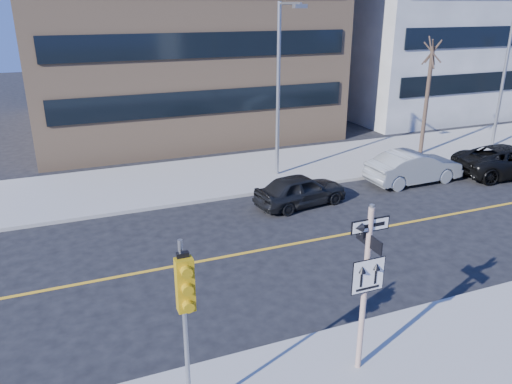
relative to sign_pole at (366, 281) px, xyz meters
name	(u,v)px	position (x,y,z in m)	size (l,w,h in m)	color
ground	(308,314)	(0.00, 2.51, -2.44)	(120.00, 120.00, 0.00)	black
far_sidewalk	(479,143)	(18.00, 14.51, -2.36)	(66.00, 6.00, 0.15)	#A7A49C
sign_pole	(366,281)	(0.00, 0.00, 0.00)	(0.92, 0.92, 4.06)	silver
traffic_signal	(185,299)	(-4.00, -0.15, 0.59)	(0.32, 0.45, 4.00)	gray
parked_car_a	(301,190)	(3.39, 9.73, -1.75)	(4.03, 1.62, 1.37)	black
parked_car_b	(414,167)	(9.68, 10.29, -1.66)	(4.69, 1.64, 1.55)	gray
parked_car_c	(510,161)	(14.81, 9.39, -1.68)	(5.43, 2.50, 1.51)	black
streetlight_a	(281,80)	(4.00, 13.27, 2.32)	(0.55, 2.25, 8.00)	gray
streetlight_b	(509,67)	(18.00, 13.27, 2.32)	(0.55, 2.25, 8.00)	gray
street_tree_west	(432,55)	(13.00, 13.81, 3.09)	(1.80, 1.80, 6.35)	#35281F
building_grey_mid	(438,11)	(24.00, 26.51, 5.06)	(20.00, 16.00, 15.00)	gray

